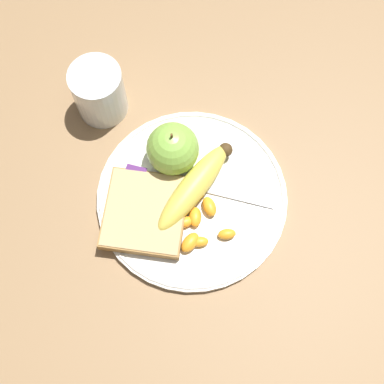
# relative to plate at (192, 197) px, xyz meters

# --- Properties ---
(ground_plane) EXTENTS (3.00, 3.00, 0.00)m
(ground_plane) POSITION_rel_plate_xyz_m (0.00, 0.00, -0.01)
(ground_plane) COLOR olive
(plate) EXTENTS (0.29, 0.29, 0.01)m
(plate) POSITION_rel_plate_xyz_m (0.00, 0.00, 0.00)
(plate) COLOR silver
(plate) RESTS_ON ground_plane
(juice_glass) EXTENTS (0.08, 0.08, 0.09)m
(juice_glass) POSITION_rel_plate_xyz_m (0.12, 0.18, 0.04)
(juice_glass) COLOR silver
(juice_glass) RESTS_ON ground_plane
(apple) EXTENTS (0.08, 0.08, 0.09)m
(apple) POSITION_rel_plate_xyz_m (0.05, 0.04, 0.04)
(apple) COLOR #84BC47
(apple) RESTS_ON plate
(banana) EXTENTS (0.17, 0.10, 0.04)m
(banana) POSITION_rel_plate_xyz_m (0.01, -0.00, 0.02)
(banana) COLOR #E0CC4C
(banana) RESTS_ON plate
(bread_slice) EXTENTS (0.14, 0.13, 0.02)m
(bread_slice) POSITION_rel_plate_xyz_m (-0.05, 0.06, 0.02)
(bread_slice) COLOR olive
(bread_slice) RESTS_ON plate
(fork) EXTENTS (0.03, 0.19, 0.00)m
(fork) POSITION_rel_plate_xyz_m (0.02, -0.01, 0.01)
(fork) COLOR silver
(fork) RESTS_ON plate
(jam_packet) EXTENTS (0.04, 0.03, 0.02)m
(jam_packet) POSITION_rel_plate_xyz_m (0.00, 0.09, 0.01)
(jam_packet) COLOR white
(jam_packet) RESTS_ON plate
(orange_segment_0) EXTENTS (0.02, 0.03, 0.01)m
(orange_segment_0) POSITION_rel_plate_xyz_m (-0.07, -0.03, 0.01)
(orange_segment_0) COLOR orange
(orange_segment_0) RESTS_ON plate
(orange_segment_1) EXTENTS (0.04, 0.03, 0.02)m
(orange_segment_1) POSITION_rel_plate_xyz_m (-0.07, -0.02, 0.01)
(orange_segment_1) COLOR orange
(orange_segment_1) RESTS_ON plate
(orange_segment_2) EXTENTS (0.04, 0.03, 0.02)m
(orange_segment_2) POSITION_rel_plate_xyz_m (-0.01, -0.03, 0.01)
(orange_segment_2) COLOR orange
(orange_segment_2) RESTS_ON plate
(orange_segment_3) EXTENTS (0.04, 0.04, 0.02)m
(orange_segment_3) POSITION_rel_plate_xyz_m (-0.01, 0.00, 0.01)
(orange_segment_3) COLOR orange
(orange_segment_3) RESTS_ON plate
(orange_segment_4) EXTENTS (0.03, 0.03, 0.02)m
(orange_segment_4) POSITION_rel_plate_xyz_m (-0.04, -0.00, 0.01)
(orange_segment_4) COLOR orange
(orange_segment_4) RESTS_ON plate
(orange_segment_5) EXTENTS (0.03, 0.03, 0.02)m
(orange_segment_5) POSITION_rel_plate_xyz_m (-0.03, -0.01, 0.01)
(orange_segment_5) COLOR orange
(orange_segment_5) RESTS_ON plate
(orange_segment_6) EXTENTS (0.02, 0.03, 0.01)m
(orange_segment_6) POSITION_rel_plate_xyz_m (-0.05, -0.06, 0.01)
(orange_segment_6) COLOR orange
(orange_segment_6) RESTS_ON plate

